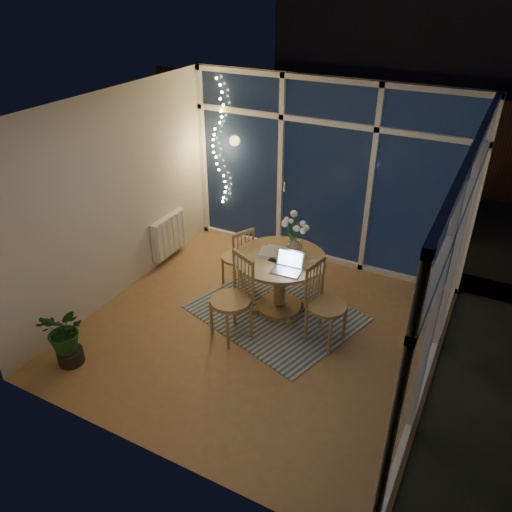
# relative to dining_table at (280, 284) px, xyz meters

# --- Properties ---
(floor) EXTENTS (4.00, 4.00, 0.00)m
(floor) POSITION_rel_dining_table_xyz_m (-0.03, -0.49, -0.38)
(floor) COLOR #9B6743
(floor) RESTS_ON ground
(ceiling) EXTENTS (4.00, 4.00, 0.00)m
(ceiling) POSITION_rel_dining_table_xyz_m (-0.03, -0.49, 2.22)
(ceiling) COLOR white
(ceiling) RESTS_ON wall_back
(wall_back) EXTENTS (4.00, 0.04, 2.60)m
(wall_back) POSITION_rel_dining_table_xyz_m (-0.03, 1.51, 0.92)
(wall_back) COLOR silver
(wall_back) RESTS_ON floor
(wall_front) EXTENTS (4.00, 0.04, 2.60)m
(wall_front) POSITION_rel_dining_table_xyz_m (-0.03, -2.49, 0.92)
(wall_front) COLOR silver
(wall_front) RESTS_ON floor
(wall_left) EXTENTS (0.04, 4.00, 2.60)m
(wall_left) POSITION_rel_dining_table_xyz_m (-2.03, -0.49, 0.92)
(wall_left) COLOR silver
(wall_left) RESTS_ON floor
(wall_right) EXTENTS (0.04, 4.00, 2.60)m
(wall_right) POSITION_rel_dining_table_xyz_m (1.97, -0.49, 0.92)
(wall_right) COLOR silver
(wall_right) RESTS_ON floor
(window_wall_back) EXTENTS (4.00, 0.10, 2.60)m
(window_wall_back) POSITION_rel_dining_table_xyz_m (-0.03, 1.47, 0.92)
(window_wall_back) COLOR white
(window_wall_back) RESTS_ON floor
(window_wall_right) EXTENTS (0.10, 4.00, 2.60)m
(window_wall_right) POSITION_rel_dining_table_xyz_m (1.93, -0.49, 0.92)
(window_wall_right) COLOR white
(window_wall_right) RESTS_ON floor
(radiator) EXTENTS (0.10, 0.70, 0.58)m
(radiator) POSITION_rel_dining_table_xyz_m (-1.97, 0.41, 0.02)
(radiator) COLOR white
(radiator) RESTS_ON wall_left
(fairy_lights) EXTENTS (0.24, 0.10, 1.85)m
(fairy_lights) POSITION_rel_dining_table_xyz_m (-1.68, 1.39, 1.15)
(fairy_lights) COLOR #FDD165
(fairy_lights) RESTS_ON window_wall_back
(garden_patio) EXTENTS (12.00, 6.00, 0.10)m
(garden_patio) POSITION_rel_dining_table_xyz_m (0.47, 4.51, -0.44)
(garden_patio) COLOR black
(garden_patio) RESTS_ON ground
(garden_fence) EXTENTS (11.00, 0.08, 1.80)m
(garden_fence) POSITION_rel_dining_table_xyz_m (-0.03, 5.01, 0.52)
(garden_fence) COLOR #392514
(garden_fence) RESTS_ON ground
(neighbour_roof) EXTENTS (7.00, 3.00, 2.20)m
(neighbour_roof) POSITION_rel_dining_table_xyz_m (0.27, 8.01, 1.82)
(neighbour_roof) COLOR #31323B
(neighbour_roof) RESTS_ON ground
(garden_shrubs) EXTENTS (0.90, 0.90, 0.90)m
(garden_shrubs) POSITION_rel_dining_table_xyz_m (-0.83, 2.91, 0.07)
(garden_shrubs) COLOR black
(garden_shrubs) RESTS_ON ground
(rug) EXTENTS (2.27, 2.02, 0.01)m
(rug) POSITION_rel_dining_table_xyz_m (0.00, -0.10, -0.37)
(rug) COLOR beige
(rug) RESTS_ON floor
(dining_table) EXTENTS (1.40, 1.40, 0.76)m
(dining_table) POSITION_rel_dining_table_xyz_m (0.00, 0.00, 0.00)
(dining_table) COLOR olive
(dining_table) RESTS_ON floor
(chair_left) EXTENTS (0.56, 0.56, 0.90)m
(chair_left) POSITION_rel_dining_table_xyz_m (-0.75, 0.25, 0.07)
(chair_left) COLOR olive
(chair_left) RESTS_ON floor
(chair_right) EXTENTS (0.55, 0.55, 1.01)m
(chair_right) POSITION_rel_dining_table_xyz_m (0.73, -0.31, 0.13)
(chair_right) COLOR olive
(chair_right) RESTS_ON floor
(chair_front) EXTENTS (0.64, 0.64, 1.05)m
(chair_front) POSITION_rel_dining_table_xyz_m (-0.27, -0.74, 0.14)
(chair_front) COLOR olive
(chair_front) RESTS_ON floor
(laptop) EXTENTS (0.34, 0.30, 0.24)m
(laptop) POSITION_rel_dining_table_xyz_m (0.20, -0.26, 0.50)
(laptop) COLOR #B5B5BA
(laptop) RESTS_ON dining_table
(flower_vase) EXTENTS (0.25, 0.25, 0.21)m
(flower_vase) POSITION_rel_dining_table_xyz_m (0.10, 0.19, 0.48)
(flower_vase) COLOR silver
(flower_vase) RESTS_ON dining_table
(bowl) EXTENTS (0.19, 0.19, 0.04)m
(bowl) POSITION_rel_dining_table_xyz_m (0.42, 0.03, 0.40)
(bowl) COLOR silver
(bowl) RESTS_ON dining_table
(newspapers) EXTENTS (0.36, 0.28, 0.02)m
(newspapers) POSITION_rel_dining_table_xyz_m (-0.09, 0.07, 0.39)
(newspapers) COLOR silver
(newspapers) RESTS_ON dining_table
(phone) EXTENTS (0.12, 0.06, 0.01)m
(phone) POSITION_rel_dining_table_xyz_m (-0.04, -0.11, 0.38)
(phone) COLOR black
(phone) RESTS_ON dining_table
(potted_plant) EXTENTS (0.56, 0.50, 0.76)m
(potted_plant) POSITION_rel_dining_table_xyz_m (-1.60, -1.95, 0.00)
(potted_plant) COLOR #184519
(potted_plant) RESTS_ON floor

